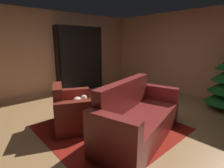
{
  "coord_description": "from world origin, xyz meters",
  "views": [
    {
      "loc": [
        2.5,
        -2.27,
        1.64
      ],
      "look_at": [
        -0.13,
        0.12,
        0.78
      ],
      "focal_mm": 28.1,
      "sensor_mm": 36.0,
      "label": 1
    }
  ],
  "objects": [
    {
      "name": "wall_back",
      "position": [
        0.0,
        3.11,
        1.28
      ],
      "size": [
        5.79,
        0.06,
        2.55
      ],
      "primitive_type": "cube",
      "color": "tan",
      "rests_on": "ground"
    },
    {
      "name": "book_stack_on_table",
      "position": [
        0.29,
        -0.05,
        0.47
      ],
      "size": [
        0.21,
        0.18,
        0.08
      ],
      "color": "#35478D",
      "rests_on": "coffee_table"
    },
    {
      "name": "bookshelf_unit",
      "position": [
        -2.62,
        1.02,
        1.01
      ],
      "size": [
        0.34,
        1.62,
        2.12
      ],
      "color": "black",
      "rests_on": "ground"
    },
    {
      "name": "couch_red",
      "position": [
        0.7,
        -0.03,
        0.33
      ],
      "size": [
        1.28,
        2.11,
        0.98
      ],
      "color": "maroon",
      "rests_on": "ground"
    },
    {
      "name": "bottle_on_table",
      "position": [
        0.05,
        -0.04,
        0.53
      ],
      "size": [
        0.06,
        0.06,
        0.25
      ],
      "color": "#28344F",
      "rests_on": "coffee_table"
    },
    {
      "name": "ground_plane",
      "position": [
        0.0,
        0.0,
        0.0
      ],
      "size": [
        7.39,
        7.39,
        0.0
      ],
      "primitive_type": "plane",
      "color": "tan"
    },
    {
      "name": "armchair_red",
      "position": [
        -0.4,
        -0.67,
        0.31
      ],
      "size": [
        1.22,
        1.09,
        0.85
      ],
      "color": "maroon",
      "rests_on": "ground"
    },
    {
      "name": "coffee_table",
      "position": [
        0.24,
        -0.03,
        0.39
      ],
      "size": [
        0.69,
        0.69,
        0.43
      ],
      "color": "black",
      "rests_on": "ground"
    },
    {
      "name": "wall_left",
      "position": [
        -2.86,
        0.0,
        1.28
      ],
      "size": [
        0.06,
        6.28,
        2.55
      ],
      "primitive_type": "cube",
      "color": "tan",
      "rests_on": "ground"
    },
    {
      "name": "area_rug",
      "position": [
        0.17,
        -0.18,
        0.0
      ],
      "size": [
        2.3,
        2.36,
        0.01
      ],
      "primitive_type": "cube",
      "color": "maroon",
      "rests_on": "ground"
    }
  ]
}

